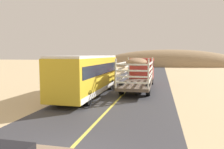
{
  "coord_description": "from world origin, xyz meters",
  "views": [
    {
      "loc": [
        3.02,
        -5.52,
        3.31
      ],
      "look_at": [
        0.0,
        7.74,
        2.05
      ],
      "focal_mm": 34.49,
      "sensor_mm": 36.0,
      "label": 1
    }
  ],
  "objects": [
    {
      "name": "bus",
      "position": [
        -2.66,
        10.76,
        1.75
      ],
      "size": [
        2.54,
        10.0,
        3.21
      ],
      "color": "gold",
      "rests_on": "road_surface"
    },
    {
      "name": "car_far",
      "position": [
        -2.26,
        38.08,
        1.09
      ],
      "size": [
        1.9,
        4.62,
        1.93
      ],
      "color": "silver",
      "rests_on": "road_surface"
    },
    {
      "name": "distant_hill",
      "position": [
        5.07,
        60.06,
        0.0
      ],
      "size": [
        42.26,
        16.33,
        9.64
      ],
      "primitive_type": "ellipsoid",
      "color": "#997C5A",
      "rests_on": "ground"
    },
    {
      "name": "livestock_truck",
      "position": [
        0.98,
        16.27,
        1.79
      ],
      "size": [
        2.53,
        9.7,
        3.02
      ],
      "color": "#B2332D",
      "rests_on": "road_surface"
    }
  ]
}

